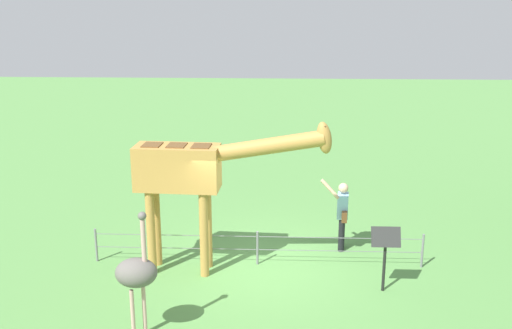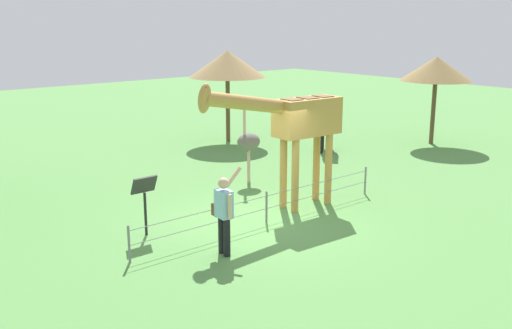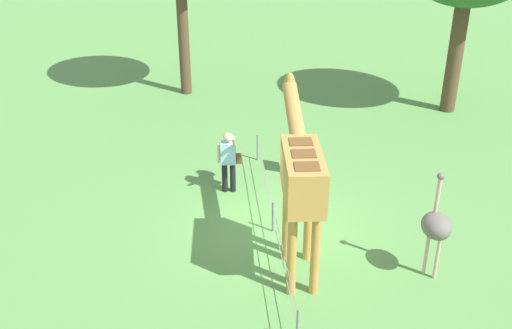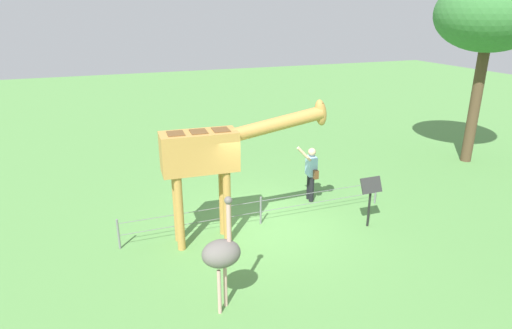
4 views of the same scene
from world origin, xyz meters
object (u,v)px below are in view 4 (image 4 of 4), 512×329
Objects in this scene: ostrich at (222,254)px; giraffe at (215,154)px; info_sign at (371,192)px; visitor at (311,171)px; tree_northeast at (491,15)px.

giraffe is at bearing 76.22° from ostrich.
info_sign is (4.39, 1.82, -0.23)m from ostrich.
tree_northeast is at bearing 8.95° from visitor.
tree_northeast is 4.81× the size of info_sign.
ostrich is 4.76m from info_sign.
info_sign is at bearing -10.98° from giraffe.
tree_northeast is 8.13m from info_sign.
giraffe is 3.02× the size of info_sign.
ostrich is at bearing -134.80° from visitor.
info_sign is at bearing -71.69° from visitor.
giraffe is 4.01m from info_sign.
giraffe is 0.63× the size of tree_northeast.
visitor is at bearing 21.30° from giraffe.
info_sign is (3.76, -0.73, -1.20)m from giraffe.
giraffe is 3.57m from visitor.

